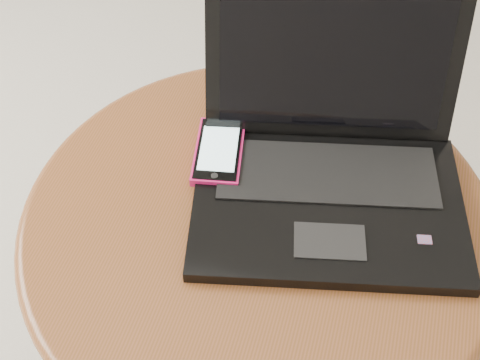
# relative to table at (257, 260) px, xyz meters

# --- Properties ---
(table) EXTENTS (0.62, 0.62, 0.50)m
(table) POSITION_rel_table_xyz_m (0.00, 0.00, 0.00)
(table) COLOR #4F2C14
(table) RESTS_ON ground
(laptop) EXTENTS (0.40, 0.38, 0.22)m
(laptop) POSITION_rel_table_xyz_m (0.07, 0.07, 0.15)
(laptop) COLOR black
(laptop) RESTS_ON table
(phone_black) EXTENTS (0.11, 0.14, 0.01)m
(phone_black) POSITION_rel_table_xyz_m (-0.06, 0.08, 0.11)
(phone_black) COLOR black
(phone_black) RESTS_ON table
(phone_pink) EXTENTS (0.09, 0.13, 0.01)m
(phone_pink) POSITION_rel_table_xyz_m (-0.08, 0.07, 0.12)
(phone_pink) COLOR #DE1863
(phone_pink) RESTS_ON phone_black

